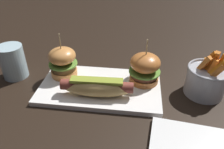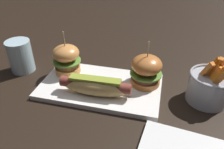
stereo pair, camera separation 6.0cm
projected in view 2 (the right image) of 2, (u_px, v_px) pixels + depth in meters
name	position (u px, v px, depth m)	size (l,w,h in m)	color
ground_plane	(101.00, 88.00, 0.64)	(3.00, 3.00, 0.00)	black
platter_main	(101.00, 86.00, 0.64)	(0.34, 0.19, 0.01)	white
hot_dog	(96.00, 86.00, 0.58)	(0.19, 0.06, 0.05)	tan
slider_left	(67.00, 59.00, 0.66)	(0.09, 0.09, 0.14)	#D78C48
slider_right	(146.00, 70.00, 0.61)	(0.09, 0.09, 0.13)	#BE6D32
fries_bucket	(209.00, 86.00, 0.57)	(0.11, 0.11, 0.13)	#A8AAB2
water_glass	(21.00, 56.00, 0.70)	(0.08, 0.08, 0.10)	silver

